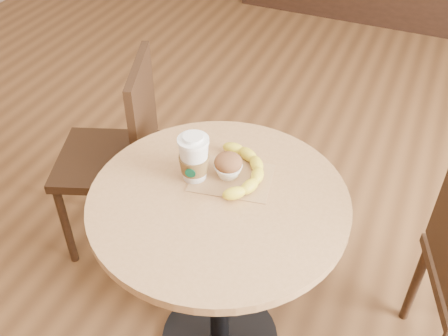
{
  "coord_description": "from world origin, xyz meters",
  "views": [
    {
      "loc": [
        0.47,
        -1.13,
        1.8
      ],
      "look_at": [
        0.01,
        -0.08,
        0.83
      ],
      "focal_mm": 42.0,
      "sensor_mm": 36.0,
      "label": 1
    }
  ],
  "objects_px": {
    "cafe_table": "(219,242)",
    "banana": "(239,171)",
    "muffin": "(228,166)",
    "chair_left": "(120,152)",
    "coffee_cup": "(194,159)"
  },
  "relations": [
    {
      "from": "cafe_table",
      "to": "coffee_cup",
      "type": "xyz_separation_m",
      "value": [
        -0.1,
        0.05,
        0.26
      ]
    },
    {
      "from": "chair_left",
      "to": "coffee_cup",
      "type": "bearing_deg",
      "value": 38.98
    },
    {
      "from": "coffee_cup",
      "to": "muffin",
      "type": "bearing_deg",
      "value": 15.57
    },
    {
      "from": "cafe_table",
      "to": "banana",
      "type": "xyz_separation_m",
      "value": [
        0.02,
        0.11,
        0.22
      ]
    },
    {
      "from": "chair_left",
      "to": "banana",
      "type": "relative_size",
      "value": 3.33
    },
    {
      "from": "cafe_table",
      "to": "muffin",
      "type": "xyz_separation_m",
      "value": [
        -0.01,
        0.1,
        0.23
      ]
    },
    {
      "from": "coffee_cup",
      "to": "banana",
      "type": "height_order",
      "value": "coffee_cup"
    },
    {
      "from": "chair_left",
      "to": "coffee_cup",
      "type": "relative_size",
      "value": 5.67
    },
    {
      "from": "muffin",
      "to": "banana",
      "type": "relative_size",
      "value": 0.33
    },
    {
      "from": "chair_left",
      "to": "banana",
      "type": "height_order",
      "value": "chair_left"
    },
    {
      "from": "cafe_table",
      "to": "chair_left",
      "type": "relative_size",
      "value": 0.87
    },
    {
      "from": "cafe_table",
      "to": "muffin",
      "type": "bearing_deg",
      "value": 96.45
    },
    {
      "from": "coffee_cup",
      "to": "muffin",
      "type": "relative_size",
      "value": 1.79
    },
    {
      "from": "chair_left",
      "to": "coffee_cup",
      "type": "xyz_separation_m",
      "value": [
        0.49,
        -0.29,
        0.33
      ]
    },
    {
      "from": "coffee_cup",
      "to": "muffin",
      "type": "xyz_separation_m",
      "value": [
        0.09,
        0.05,
        -0.03
      ]
    }
  ]
}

